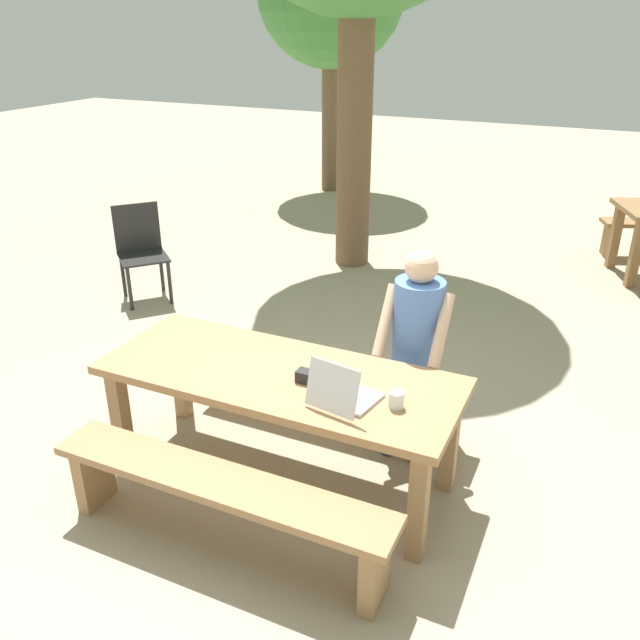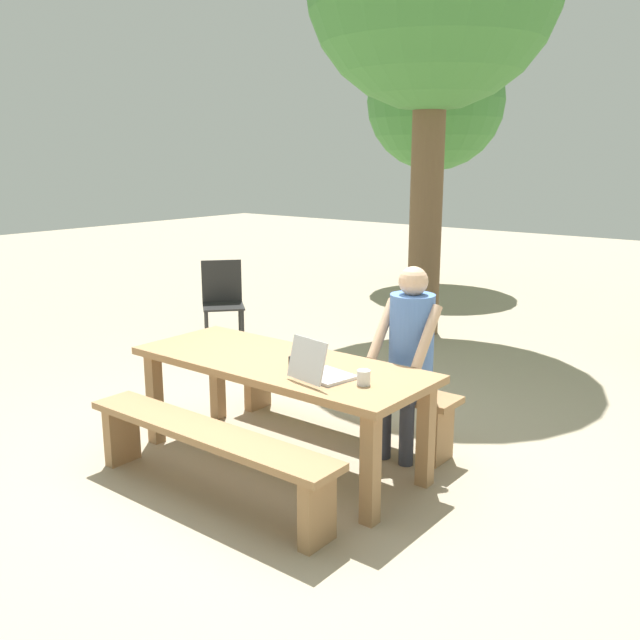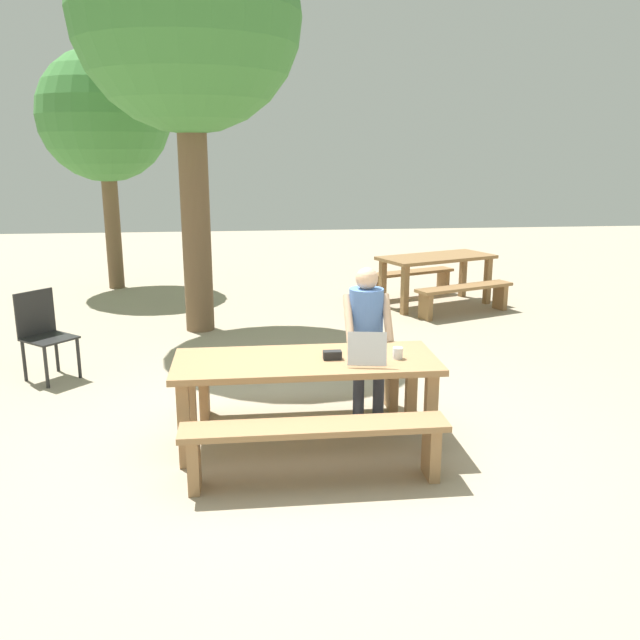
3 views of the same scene
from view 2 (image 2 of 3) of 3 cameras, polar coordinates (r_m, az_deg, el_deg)
name	(u,v)px [view 2 (image 2 of 3)]	position (r m, az deg, el deg)	size (l,w,h in m)	color
ground_plane	(281,461)	(4.91, -3.16, -11.42)	(30.00, 30.00, 0.00)	tan
picnic_table_front	(280,375)	(4.69, -3.26, -4.46)	(2.09, 0.82, 0.72)	#9E754C
bench_near	(207,446)	(4.34, -9.20, -10.08)	(1.90, 0.30, 0.45)	#9E754C
bench_far	(340,389)	(5.27, 1.65, -5.63)	(1.90, 0.30, 0.45)	#9E754C
laptop	(319,370)	(4.24, -0.07, -4.06)	(0.35, 0.37, 0.27)	silver
small_pouch	(301,362)	(4.49, -1.58, -3.45)	(0.14, 0.07, 0.07)	black
coffee_mug	(364,378)	(4.16, 3.57, -4.70)	(0.08, 0.08, 0.09)	white
person_seated	(409,348)	(4.80, 7.24, -2.26)	(0.42, 0.41, 1.33)	#333847
plastic_chair	(223,300)	(7.78, -7.92, 1.59)	(0.62, 0.62, 0.92)	#262626
tree_right	(436,102)	(11.58, 9.39, 17.09)	(2.15, 2.15, 3.95)	brown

